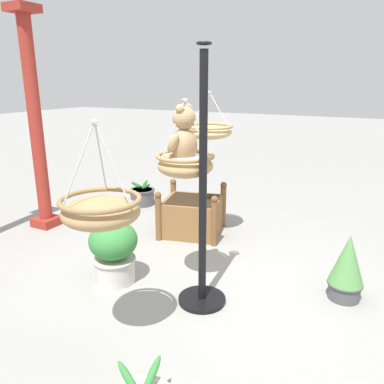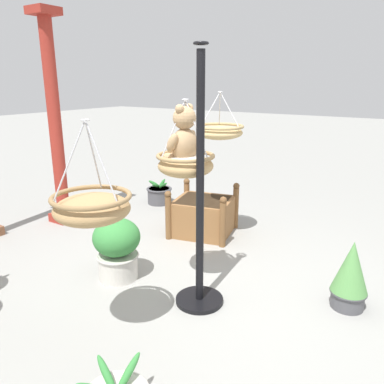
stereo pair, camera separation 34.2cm
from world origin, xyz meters
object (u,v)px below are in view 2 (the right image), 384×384
Objects in this scene: display_pole_central at (200,233)px; hanging_basket_right_low at (219,131)px; hanging_basket_left_high at (92,207)px; hanging_basket_with_teddy at (186,164)px; teddy_bear at (183,138)px; greenhouse_pillar_left at (55,125)px; potted_plant_flowering_red at (159,194)px; wooden_planter_box at (203,215)px; potted_plant_broad_leaf at (350,275)px; potted_plant_small_succulent at (117,247)px.

hanging_basket_right_low is at bearing 23.26° from display_pole_central.
hanging_basket_with_teddy is at bearing -7.08° from hanging_basket_left_high.
teddy_bear is 0.90× the size of hanging_basket_right_low.
hanging_basket_right_low is (1.38, 0.59, 0.71)m from display_pole_central.
greenhouse_pillar_left is 1.99m from potted_plant_flowering_red.
teddy_bear is (0.15, 0.27, 0.80)m from display_pole_central.
wooden_planter_box is at bearing -118.50° from potted_plant_flowering_red.
hanging_basket_right_low is 2.18m from potted_plant_broad_leaf.
greenhouse_pillar_left reaches higher than hanging_basket_with_teddy.
teddy_bear reaches higher than potted_plant_broad_leaf.
hanging_basket_right_low is at bearing 15.57° from hanging_basket_with_teddy.
teddy_bear is at bearing 90.00° from hanging_basket_with_teddy.
hanging_basket_right_low is at bearing 67.97° from potted_plant_broad_leaf.
potted_plant_flowering_red is (2.14, 2.14, -0.53)m from display_pole_central.
greenhouse_pillar_left reaches higher than display_pole_central.
potted_plant_small_succulent is (-0.80, -1.86, -1.04)m from greenhouse_pillar_left.
hanging_basket_right_low is at bearing 5.49° from hanging_basket_left_high.
display_pole_central is at bearing -104.53° from greenhouse_pillar_left.
display_pole_central reaches higher than potted_plant_broad_leaf.
display_pole_central is 3.51× the size of potted_plant_small_succulent.
display_pole_central is 4.29× the size of teddy_bear.
greenhouse_pillar_left is (0.58, 2.53, -0.10)m from teddy_bear.
display_pole_central is at bearing -85.48° from potted_plant_small_succulent.
hanging_basket_with_teddy is 0.73× the size of wooden_planter_box.
potted_plant_flowering_red is at bearing -25.08° from greenhouse_pillar_left.
greenhouse_pillar_left is 4.11m from potted_plant_broad_leaf.
potted_plant_broad_leaf is (0.67, -1.16, -0.37)m from display_pole_central.
wooden_planter_box reaches higher than potted_plant_broad_leaf.
greenhouse_pillar_left is 2.28m from potted_plant_small_succulent.
hanging_basket_right_low reaches higher than potted_plant_broad_leaf.
greenhouse_pillar_left is (1.59, 2.43, 0.28)m from hanging_basket_left_high.
teddy_bear is at bearing -136.85° from potted_plant_flowering_red.
display_pole_central is at bearing -135.00° from potted_plant_flowering_red.
hanging_basket_left_high is 2.31m from potted_plant_broad_leaf.
display_pole_central is at bearing 119.75° from potted_plant_broad_leaf.
hanging_basket_with_teddy reaches higher than hanging_basket_left_high.
display_pole_central is 0.86m from teddy_bear.
display_pole_central is at bearing -23.47° from hanging_basket_left_high.
hanging_basket_with_teddy is (0.15, 0.25, 0.57)m from display_pole_central.
greenhouse_pillar_left is 3.04× the size of wooden_planter_box.
display_pole_central reaches higher than potted_plant_small_succulent.
potted_plant_small_succulent is 1.00× the size of potted_plant_broad_leaf.
potted_plant_flowering_red is (1.99, 1.87, -1.33)m from teddy_bear.
greenhouse_pillar_left reaches higher than potted_plant_flowering_red.
potted_plant_flowering_red is at bearing 61.50° from wooden_planter_box.
hanging_basket_with_teddy is at bearing 110.03° from potted_plant_broad_leaf.
display_pole_central is 3.27× the size of hanging_basket_with_teddy.
potted_plant_small_succulent is at bearing 166.16° from hanging_basket_right_low.
hanging_basket_with_teddy is 1.74m from wooden_planter_box.
potted_plant_flowering_red is at bearing 65.92° from potted_plant_broad_leaf.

